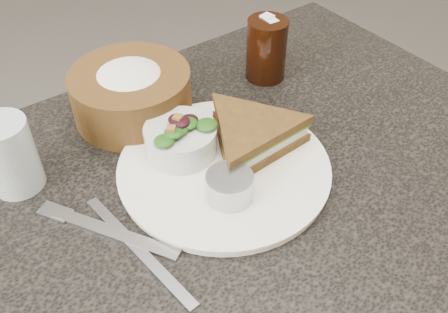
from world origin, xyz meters
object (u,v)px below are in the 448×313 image
at_px(sandwich, 251,135).
at_px(dressing_ramekin, 229,187).
at_px(salad_bowl, 180,135).
at_px(cola_glass, 267,46).
at_px(bread_basket, 131,87).
at_px(dinner_plate, 224,168).
at_px(water_glass, 9,155).

relative_size(sandwich, dressing_ramekin, 2.88).
relative_size(salad_bowl, dressing_ramekin, 1.66).
relative_size(sandwich, cola_glass, 1.51).
height_order(salad_bowl, bread_basket, bread_basket).
relative_size(dinner_plate, cola_glass, 2.49).
bearing_deg(cola_glass, salad_bowl, -158.11).
bearing_deg(dressing_ramekin, sandwich, 35.64).
xyz_separation_m(dinner_plate, bread_basket, (-0.04, 0.20, 0.05)).
bearing_deg(sandwich, dressing_ramekin, -147.41).
relative_size(dinner_plate, bread_basket, 1.58).
distance_m(sandwich, water_glass, 0.34).
relative_size(dinner_plate, dressing_ramekin, 4.75).
bearing_deg(dressing_ramekin, cola_glass, 41.73).
height_order(dinner_plate, salad_bowl, salad_bowl).
distance_m(dressing_ramekin, cola_glass, 0.32).
bearing_deg(dinner_plate, water_glass, 148.64).
bearing_deg(cola_glass, dressing_ramekin, -138.27).
bearing_deg(salad_bowl, cola_glass, 21.89).
bearing_deg(salad_bowl, sandwich, -31.38).
bearing_deg(cola_glass, water_glass, -179.24).
bearing_deg(water_glass, dressing_ramekin, -43.19).
height_order(sandwich, salad_bowl, salad_bowl).
distance_m(salad_bowl, bread_basket, 0.14).
bearing_deg(cola_glass, bread_basket, 170.77).
bearing_deg(dinner_plate, salad_bowl, 118.61).
distance_m(dressing_ramekin, bread_basket, 0.25).
xyz_separation_m(salad_bowl, water_glass, (-0.22, 0.09, 0.01)).
bearing_deg(sandwich, salad_bowl, 145.57).
bearing_deg(bread_basket, dinner_plate, -78.66).
relative_size(bread_basket, water_glass, 1.77).
distance_m(salad_bowl, dressing_ramekin, 0.12).
relative_size(dressing_ramekin, water_glass, 0.59).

